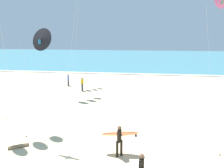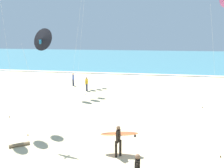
# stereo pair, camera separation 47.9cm
# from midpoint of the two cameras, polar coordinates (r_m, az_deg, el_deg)

# --- Properties ---
(ocean_water) EXTENTS (160.00, 60.00, 0.08)m
(ocean_water) POSITION_cam_midpoint_polar(r_m,az_deg,el_deg) (69.09, 5.92, 6.22)
(ocean_water) COLOR teal
(ocean_water) RESTS_ON ground
(shoreline_foam) EXTENTS (160.00, 1.11, 0.01)m
(shoreline_foam) POSITION_cam_midpoint_polar(r_m,az_deg,el_deg) (39.65, 3.82, 2.43)
(shoreline_foam) COLOR white
(shoreline_foam) RESTS_ON ocean_water
(surfer_trailing) EXTENTS (2.05, 0.96, 1.71)m
(surfer_trailing) POSITION_cam_midpoint_polar(r_m,az_deg,el_deg) (13.15, 0.72, -12.15)
(surfer_trailing) COLOR black
(surfer_trailing) RESTS_ON ground
(kite_delta_charcoal_low) EXTENTS (2.29, 0.93, 6.70)m
(kite_delta_charcoal_low) POSITION_cam_midpoint_polar(r_m,az_deg,el_deg) (14.25, -17.17, 9.91)
(kite_delta_charcoal_low) COLOR black
(kite_delta_charcoal_low) RESTS_ON ground
(kite_delta_rose_close) EXTENTS (2.01, 1.21, 9.71)m
(kite_delta_rose_close) POSITION_cam_midpoint_polar(r_m,az_deg,el_deg) (23.25, 23.54, 17.31)
(kite_delta_rose_close) COLOR pink
(kite_delta_rose_close) RESTS_ON ground
(bystander_yellow_top) EXTENTS (0.26, 0.48, 1.59)m
(bystander_yellow_top) POSITION_cam_midpoint_polar(r_m,az_deg,el_deg) (27.79, -7.46, -0.03)
(bystander_yellow_top) COLOR #2D334C
(bystander_yellow_top) RESTS_ON ground
(bystander_blue_top) EXTENTS (0.30, 0.46, 1.59)m
(bystander_blue_top) POSITION_cam_midpoint_polar(r_m,az_deg,el_deg) (30.79, -10.63, 1.00)
(bystander_blue_top) COLOR #2D334C
(bystander_blue_top) RESTS_ON ground
(driftwood_log) EXTENTS (1.03, 0.84, 0.20)m
(driftwood_log) POSITION_cam_midpoint_polar(r_m,az_deg,el_deg) (15.33, -21.88, -13.33)
(driftwood_log) COLOR #846B4C
(driftwood_log) RESTS_ON ground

